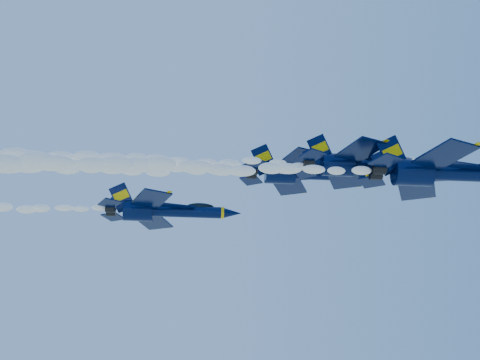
{
  "coord_description": "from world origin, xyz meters",
  "views": [
    {
      "loc": [
        -11.53,
        -66.53,
        124.39
      ],
      "look_at": [
        -5.97,
        -1.41,
        153.67
      ],
      "focal_mm": 50.0,
      "sensor_mm": 36.0,
      "label": 1
    }
  ],
  "objects": [
    {
      "name": "jet_lead",
      "position": [
        13.03,
        -10.69,
        151.02
      ],
      "size": [
        16.93,
        13.89,
        6.29
      ],
      "color": "black"
    },
    {
      "name": "smoke_trail_jet_lead",
      "position": [
        -17.58,
        -10.69,
        150.56
      ],
      "size": [
        46.74,
        2.16,
        1.94
      ],
      "primitive_type": "ellipsoid",
      "color": "white"
    },
    {
      "name": "jet_second",
      "position": [
        6.34,
        -7.03,
        153.27
      ],
      "size": [
        14.95,
        12.26,
        5.55
      ],
      "color": "black"
    },
    {
      "name": "smoke_trail_jet_second",
      "position": [
        -23.42,
        -7.03,
        152.83
      ],
      "size": [
        46.74,
        1.9,
        1.71
      ],
      "primitive_type": "ellipsoid",
      "color": "white"
    },
    {
      "name": "jet_third",
      "position": [
        1.82,
        0.72,
        155.75
      ],
      "size": [
        15.64,
        12.83,
        5.81
      ],
      "color": "black"
    },
    {
      "name": "smoke_trail_jet_third",
      "position": [
        -28.24,
        0.72,
        155.3
      ],
      "size": [
        46.74,
        1.99,
        1.79
      ],
      "primitive_type": "ellipsoid",
      "color": "white"
    },
    {
      "name": "jet_fourth",
      "position": [
        -14.23,
        11.37,
        154.88
      ],
      "size": [
        16.82,
        13.8,
        6.25
      ],
      "color": "black"
    }
  ]
}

